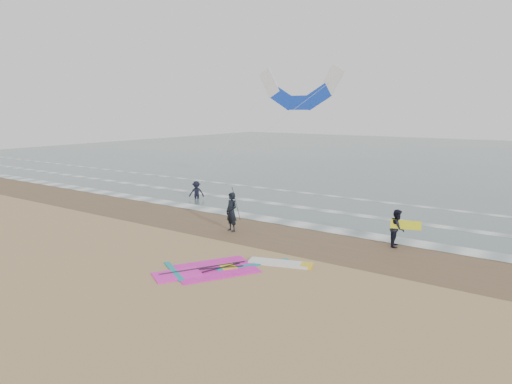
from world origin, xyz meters
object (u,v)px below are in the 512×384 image
Objects in this scene: person_standing at (231,212)px; person_wading at (196,188)px; person_walking at (397,228)px; surf_kite at (299,92)px; windsurf_rig at (232,268)px.

person_wading is (-6.99, 5.11, -0.19)m from person_standing.
person_standing is 7.97m from person_walking.
windsurf_rig is at bearing -70.11° from surf_kite.
person_standing is at bearing -68.76° from person_wading.
person_walking is 1.05× the size of person_wading.
person_standing reaches higher than windsurf_rig.
surf_kite is (-1.56, 9.36, 6.16)m from person_standing.
person_wading reaches higher than windsurf_rig.
person_standing is 1.17× the size of person_walking.
person_wading is 0.19× the size of surf_kite.
person_standing is at bearing 93.05° from person_walking.
person_walking is 0.20× the size of surf_kite.
windsurf_rig is 0.60× the size of surf_kite.
person_walking reaches higher than person_wading.
surf_kite reaches higher than windsurf_rig.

